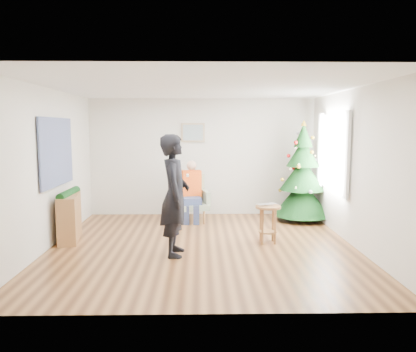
{
  "coord_description": "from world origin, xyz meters",
  "views": [
    {
      "loc": [
        -0.03,
        -6.57,
        1.96
      ],
      "look_at": [
        0.1,
        0.6,
        1.1
      ],
      "focal_mm": 35.0,
      "sensor_mm": 36.0,
      "label": 1
    }
  ],
  "objects_px": {
    "console": "(70,217)",
    "stool": "(268,224)",
    "christmas_tree": "(302,176)",
    "standing_man": "(175,195)",
    "armchair": "(191,204)"
  },
  "relations": [
    {
      "from": "stool",
      "to": "standing_man",
      "type": "bearing_deg",
      "value": -157.77
    },
    {
      "from": "christmas_tree",
      "to": "stool",
      "type": "height_order",
      "value": "christmas_tree"
    },
    {
      "from": "christmas_tree",
      "to": "standing_man",
      "type": "bearing_deg",
      "value": -137.73
    },
    {
      "from": "stool",
      "to": "console",
      "type": "xyz_separation_m",
      "value": [
        -3.44,
        0.26,
        0.07
      ]
    },
    {
      "from": "armchair",
      "to": "standing_man",
      "type": "relative_size",
      "value": 0.52
    },
    {
      "from": "stool",
      "to": "armchair",
      "type": "height_order",
      "value": "armchair"
    },
    {
      "from": "christmas_tree",
      "to": "console",
      "type": "xyz_separation_m",
      "value": [
        -4.44,
        -1.42,
        -0.55
      ]
    },
    {
      "from": "standing_man",
      "to": "armchair",
      "type": "bearing_deg",
      "value": -4.53
    },
    {
      "from": "armchair",
      "to": "standing_man",
      "type": "xyz_separation_m",
      "value": [
        -0.19,
        -2.29,
        0.58
      ]
    },
    {
      "from": "christmas_tree",
      "to": "stool",
      "type": "relative_size",
      "value": 3.31
    },
    {
      "from": "console",
      "to": "stool",
      "type": "bearing_deg",
      "value": -15.06
    },
    {
      "from": "christmas_tree",
      "to": "standing_man",
      "type": "distance_m",
      "value": 3.43
    },
    {
      "from": "standing_man",
      "to": "console",
      "type": "relative_size",
      "value": 1.86
    },
    {
      "from": "armchair",
      "to": "console",
      "type": "distance_m",
      "value": 2.52
    },
    {
      "from": "christmas_tree",
      "to": "console",
      "type": "relative_size",
      "value": 2.12
    }
  ]
}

